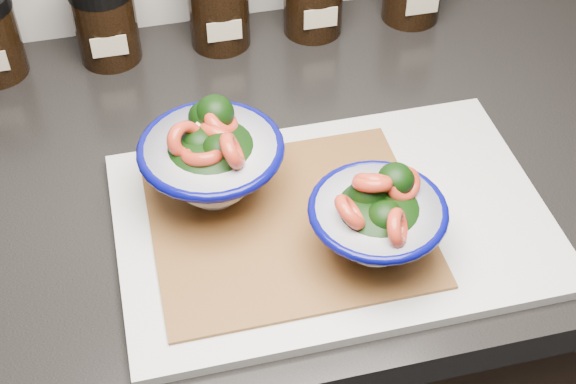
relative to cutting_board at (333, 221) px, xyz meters
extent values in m
cube|color=black|center=(-0.08, 0.12, -0.48)|extent=(3.43, 0.58, 0.86)
cube|color=black|center=(-0.08, 0.12, -0.03)|extent=(3.50, 0.60, 0.04)
cube|color=silver|center=(0.00, 0.00, 0.00)|extent=(0.45, 0.30, 0.01)
cube|color=#9C622E|center=(-0.05, 0.00, 0.01)|extent=(0.28, 0.24, 0.00)
cylinder|color=white|center=(-0.11, 0.06, 0.02)|extent=(0.05, 0.05, 0.01)
ellipsoid|color=white|center=(-0.11, 0.06, 0.03)|extent=(0.08, 0.08, 0.04)
torus|color=#050655|center=(-0.11, 0.06, 0.07)|extent=(0.15, 0.15, 0.01)
torus|color=#050655|center=(-0.11, 0.06, 0.06)|extent=(0.13, 0.13, 0.00)
ellipsoid|color=black|center=(-0.11, 0.06, 0.06)|extent=(0.11, 0.11, 0.05)
ellipsoid|color=black|center=(-0.11, 0.10, 0.08)|extent=(0.04, 0.04, 0.03)
cylinder|color=#477233|center=(-0.11, 0.10, 0.07)|extent=(0.01, 0.01, 0.02)
ellipsoid|color=black|center=(-0.13, 0.07, 0.08)|extent=(0.04, 0.04, 0.03)
cylinder|color=#477233|center=(-0.13, 0.07, 0.06)|extent=(0.01, 0.01, 0.03)
ellipsoid|color=black|center=(-0.11, 0.05, 0.07)|extent=(0.04, 0.04, 0.04)
cylinder|color=#477233|center=(-0.11, 0.05, 0.06)|extent=(0.02, 0.01, 0.03)
ellipsoid|color=black|center=(-0.10, 0.09, 0.09)|extent=(0.04, 0.04, 0.04)
cylinder|color=#477233|center=(-0.10, 0.09, 0.08)|extent=(0.02, 0.01, 0.03)
torus|color=#C53F25|center=(-0.10, 0.08, 0.09)|extent=(0.06, 0.06, 0.05)
torus|color=#C53F25|center=(-0.10, 0.03, 0.09)|extent=(0.04, 0.06, 0.06)
torus|color=#C53F25|center=(-0.13, 0.04, 0.08)|extent=(0.06, 0.06, 0.04)
torus|color=#C53F25|center=(-0.10, 0.07, 0.08)|extent=(0.06, 0.06, 0.05)
torus|color=#C53F25|center=(-0.14, 0.06, 0.09)|extent=(0.05, 0.06, 0.06)
cylinder|color=#CCBC8E|center=(-0.12, 0.08, 0.08)|extent=(0.02, 0.02, 0.02)
cylinder|color=white|center=(0.03, -0.06, 0.01)|extent=(0.05, 0.05, 0.01)
ellipsoid|color=white|center=(0.03, -0.06, 0.03)|extent=(0.07, 0.07, 0.03)
torus|color=#050655|center=(0.03, -0.06, 0.07)|extent=(0.14, 0.14, 0.01)
torus|color=#050655|center=(0.03, -0.06, 0.05)|extent=(0.11, 0.11, 0.00)
ellipsoid|color=black|center=(0.03, -0.06, 0.06)|extent=(0.10, 0.10, 0.04)
ellipsoid|color=black|center=(0.05, -0.04, 0.08)|extent=(0.04, 0.04, 0.03)
cylinder|color=#477233|center=(0.05, -0.04, 0.07)|extent=(0.01, 0.01, 0.02)
ellipsoid|color=black|center=(0.03, -0.07, 0.07)|extent=(0.04, 0.04, 0.04)
cylinder|color=#477233|center=(0.03, -0.07, 0.06)|extent=(0.01, 0.01, 0.02)
ellipsoid|color=black|center=(0.02, -0.04, 0.07)|extent=(0.04, 0.04, 0.04)
cylinder|color=#477233|center=(0.02, -0.04, 0.05)|extent=(0.01, 0.01, 0.03)
torus|color=#C53F25|center=(0.05, -0.04, 0.08)|extent=(0.05, 0.05, 0.04)
torus|color=#C53F25|center=(0.03, -0.09, 0.08)|extent=(0.04, 0.05, 0.04)
torus|color=#C53F25|center=(0.00, -0.06, 0.08)|extent=(0.04, 0.05, 0.05)
torus|color=#C53F25|center=(0.02, -0.04, 0.09)|extent=(0.06, 0.06, 0.04)
torus|color=#C53F25|center=(0.02, -0.04, 0.09)|extent=(0.06, 0.05, 0.05)
cylinder|color=#CCBC8E|center=(0.02, -0.04, 0.08)|extent=(0.02, 0.02, 0.01)
cylinder|color=black|center=(-0.20, 0.36, 0.04)|extent=(0.08, 0.08, 0.09)
cube|color=#C6B793|center=(-0.20, 0.32, 0.04)|extent=(0.04, 0.00, 0.03)
cylinder|color=black|center=(-0.06, 0.36, 0.04)|extent=(0.08, 0.08, 0.09)
cube|color=#C6B793|center=(-0.06, 0.32, 0.04)|extent=(0.04, 0.00, 0.03)
cube|color=#C6B793|center=(0.07, 0.32, 0.04)|extent=(0.04, 0.00, 0.03)
cube|color=#C6B793|center=(0.21, 0.32, 0.04)|extent=(0.05, 0.00, 0.03)
camera|label=1|loc=(-0.18, -0.55, 0.62)|focal=50.00mm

